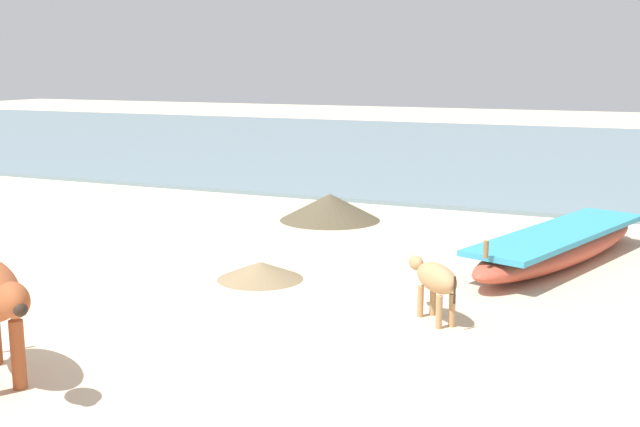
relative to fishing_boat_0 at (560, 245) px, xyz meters
name	(u,v)px	position (x,y,z in m)	size (l,w,h in m)	color
ground	(186,303)	(-3.56, -3.55, -0.24)	(80.00, 80.00, 0.00)	beige
sea_water	(495,151)	(-3.56, 13.17, -0.20)	(60.00, 20.00, 0.08)	slate
fishing_boat_0	(560,245)	(0.00, 0.00, 0.00)	(2.13, 4.36, 0.63)	#B74733
calf_near_tan	(435,279)	(-0.86, -3.03, 0.20)	(0.78, 0.78, 0.61)	tan
debris_pile_0	(260,270)	(-3.26, -2.35, -0.13)	(1.07, 1.07, 0.22)	#7A6647
debris_pile_1	(330,207)	(-3.95, 1.42, -0.01)	(1.71, 1.71, 0.45)	brown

